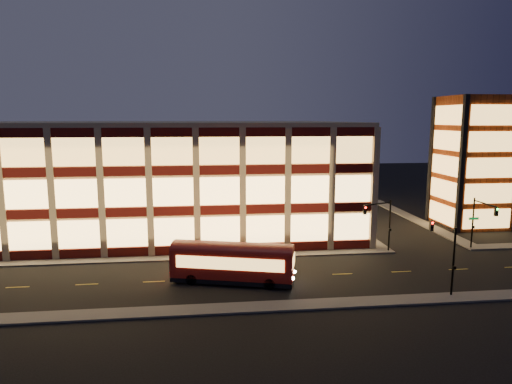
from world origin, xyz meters
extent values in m
plane|color=black|center=(0.00, 0.00, 0.00)|extent=(200.00, 200.00, 0.00)
cube|color=#514F4C|center=(-3.00, 1.00, 0.07)|extent=(54.00, 2.00, 0.15)
cube|color=#514F4C|center=(23.00, 17.00, 0.07)|extent=(2.00, 30.00, 0.15)
cube|color=#514F4C|center=(34.00, 17.00, 0.07)|extent=(2.00, 30.00, 0.15)
cube|color=#514F4C|center=(0.00, -13.00, 0.07)|extent=(100.00, 2.00, 0.15)
cube|color=tan|center=(-3.00, 17.00, 7.00)|extent=(50.00, 30.00, 14.00)
cube|color=tan|center=(-3.00, 17.00, 14.25)|extent=(50.40, 30.40, 0.50)
cube|color=#470C0A|center=(-3.00, 1.88, 0.65)|extent=(50.10, 0.25, 1.00)
cube|color=#FFC56B|center=(-3.00, 1.90, 2.75)|extent=(49.00, 0.20, 3.00)
cube|color=#470C0A|center=(22.12, 17.00, 0.65)|extent=(0.25, 30.10, 1.00)
cube|color=#FFC56B|center=(22.10, 17.00, 2.75)|extent=(0.20, 29.00, 3.00)
cube|color=#470C0A|center=(-3.00, 1.88, 5.05)|extent=(50.10, 0.25, 1.00)
cube|color=#FFC56B|center=(-3.00, 1.90, 7.15)|extent=(49.00, 0.20, 3.00)
cube|color=#470C0A|center=(22.12, 17.00, 5.05)|extent=(0.25, 30.10, 1.00)
cube|color=#FFC56B|center=(22.10, 17.00, 7.15)|extent=(0.20, 29.00, 3.00)
cube|color=#470C0A|center=(-3.00, 1.88, 9.45)|extent=(50.10, 0.25, 1.00)
cube|color=#FFC56B|center=(-3.00, 1.90, 11.55)|extent=(49.00, 0.20, 3.00)
cube|color=#470C0A|center=(22.12, 17.00, 9.45)|extent=(0.25, 30.10, 1.00)
cube|color=#FFC56B|center=(22.10, 17.00, 11.55)|extent=(0.20, 29.00, 3.00)
cube|color=#8C3814|center=(40.00, 12.00, 9.00)|extent=(8.00, 8.00, 18.00)
cube|color=black|center=(36.00, 8.00, 9.00)|extent=(0.60, 0.60, 18.00)
cube|color=black|center=(36.00, 16.00, 9.00)|extent=(0.60, 0.60, 18.00)
cube|color=black|center=(44.00, 16.00, 9.00)|extent=(0.60, 0.60, 18.00)
cube|color=#FFBA59|center=(40.00, 7.92, 1.80)|extent=(6.60, 0.16, 2.60)
cube|color=#FFBA59|center=(35.92, 12.00, 1.80)|extent=(0.16, 6.60, 2.60)
cube|color=#FFBA59|center=(40.00, 7.92, 5.20)|extent=(6.60, 0.16, 2.60)
cube|color=#FFBA59|center=(35.92, 12.00, 5.20)|extent=(0.16, 6.60, 2.60)
cube|color=#FFBA59|center=(40.00, 7.92, 8.60)|extent=(6.60, 0.16, 2.60)
cube|color=#FFBA59|center=(35.92, 12.00, 8.60)|extent=(0.16, 6.60, 2.60)
cube|color=#FFBA59|center=(40.00, 7.92, 12.00)|extent=(6.60, 0.16, 2.60)
cube|color=#FFBA59|center=(35.92, 12.00, 12.00)|extent=(0.16, 6.60, 2.60)
cube|color=#FFBA59|center=(40.00, 7.92, 15.40)|extent=(6.60, 0.16, 2.60)
cube|color=#FFBA59|center=(35.92, 12.00, 15.40)|extent=(0.16, 6.60, 2.60)
cylinder|color=black|center=(23.50, 0.80, 3.00)|extent=(0.18, 0.18, 6.00)
cylinder|color=black|center=(21.75, 0.05, 5.70)|extent=(3.56, 1.63, 0.14)
cube|color=black|center=(20.00, -0.70, 5.20)|extent=(0.32, 0.32, 0.95)
sphere|color=#FF0C05|center=(20.00, -0.88, 5.50)|extent=(0.20, 0.20, 0.20)
cube|color=black|center=(23.50, 0.60, 2.60)|extent=(0.25, 0.18, 0.28)
cylinder|color=black|center=(33.50, 0.80, 3.00)|extent=(0.18, 0.18, 6.00)
cylinder|color=black|center=(33.50, -1.20, 5.70)|extent=(0.14, 4.00, 0.14)
cube|color=black|center=(33.50, -3.20, 5.20)|extent=(0.32, 0.32, 0.95)
sphere|color=#0CFF26|center=(33.50, -3.38, 5.50)|extent=(0.20, 0.20, 0.20)
cube|color=black|center=(33.50, 0.60, 2.60)|extent=(0.25, 0.18, 0.28)
cube|color=#0C7226|center=(33.50, 0.65, 3.60)|extent=(1.20, 0.06, 0.28)
cylinder|color=black|center=(23.50, -12.50, 3.00)|extent=(0.18, 0.18, 6.00)
cylinder|color=black|center=(23.50, -10.50, 5.70)|extent=(0.14, 4.00, 0.14)
cube|color=black|center=(23.50, -8.50, 5.20)|extent=(0.32, 0.32, 0.95)
sphere|color=#FF0C05|center=(23.50, -8.68, 5.50)|extent=(0.20, 0.20, 0.20)
cube|color=black|center=(23.50, -12.70, 2.60)|extent=(0.25, 0.18, 0.28)
cube|color=#930E08|center=(5.26, -6.97, 1.90)|extent=(11.49, 5.68, 2.56)
cube|color=black|center=(5.26, -6.97, 0.39)|extent=(11.49, 5.68, 0.39)
cylinder|color=black|center=(1.50, -7.20, 0.50)|extent=(1.06, 0.59, 1.00)
cylinder|color=black|center=(2.16, -4.83, 0.50)|extent=(1.06, 0.59, 1.00)
cylinder|color=black|center=(8.37, -9.11, 0.50)|extent=(1.06, 0.59, 1.00)
cylinder|color=black|center=(9.03, -6.75, 0.50)|extent=(1.06, 0.59, 1.00)
cube|color=#FFBA59|center=(4.88, -8.34, 2.23)|extent=(9.47, 2.69, 1.12)
cube|color=#FFBA59|center=(5.65, -5.60, 2.23)|extent=(9.47, 2.69, 1.12)
camera|label=1|loc=(2.71, -47.18, 14.96)|focal=32.00mm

